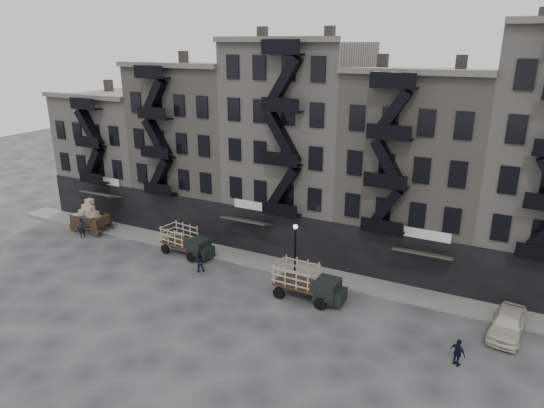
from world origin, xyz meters
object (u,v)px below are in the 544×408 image
at_px(wagon, 89,213).
at_px(stake_truck_east, 308,280).
at_px(policeman, 458,353).
at_px(stake_truck_west, 186,240).
at_px(pedestrian_mid, 199,261).
at_px(horse, 78,219).
at_px(car_east, 508,323).
at_px(pedestrian_west, 82,228).

xyz_separation_m(wagon, stake_truck_east, (23.25, -2.41, -0.32)).
distance_m(wagon, policeman, 33.96).
relative_size(stake_truck_east, policeman, 3.08).
height_order(stake_truck_west, pedestrian_mid, stake_truck_west).
bearing_deg(horse, car_east, -97.09).
bearing_deg(pedestrian_west, pedestrian_mid, -36.54).
distance_m(wagon, pedestrian_mid, 14.32).
xyz_separation_m(stake_truck_west, stake_truck_east, (11.92, -2.19, 0.07)).
bearing_deg(pedestrian_mid, pedestrian_west, -42.33).
bearing_deg(wagon, pedestrian_west, -72.43).
bearing_deg(car_east, pedestrian_west, -172.06).
relative_size(wagon, pedestrian_mid, 2.15).
bearing_deg(stake_truck_east, pedestrian_mid, -179.06).
xyz_separation_m(car_east, pedestrian_mid, (-21.75, -1.46, 0.08)).
distance_m(wagon, stake_truck_east, 23.37).
bearing_deg(horse, stake_truck_west, -97.23).
height_order(stake_truck_east, policeman, stake_truck_east).
relative_size(pedestrian_mid, policeman, 1.05).
xyz_separation_m(car_east, policeman, (-2.33, -4.53, 0.04)).
bearing_deg(stake_truck_east, wagon, 175.40).
xyz_separation_m(horse, policeman, (35.34, -5.61, -0.05)).
distance_m(pedestrian_west, policeman, 33.25).
relative_size(stake_truck_west, policeman, 3.02).
height_order(horse, pedestrian_mid, horse).
relative_size(pedestrian_west, pedestrian_mid, 1.08).
xyz_separation_m(stake_truck_east, car_east, (12.60, 1.52, -0.65)).
bearing_deg(horse, stake_truck_east, -101.38).
relative_size(wagon, car_east, 0.80).
relative_size(horse, wagon, 0.56).
xyz_separation_m(wagon, pedestrian_west, (0.50, -1.47, -0.83)).
distance_m(car_east, pedestrian_mid, 21.80).
relative_size(car_east, policeman, 2.79).
bearing_deg(policeman, wagon, 22.66).
height_order(horse, car_east, horse).
height_order(wagon, pedestrian_mid, wagon).
distance_m(pedestrian_mid, policeman, 19.65).
bearing_deg(pedestrian_west, horse, 111.76).
distance_m(stake_truck_west, pedestrian_mid, 3.54).
height_order(stake_truck_west, pedestrian_west, stake_truck_west).
bearing_deg(wagon, stake_truck_west, -2.40).
relative_size(wagon, stake_truck_west, 0.74).
bearing_deg(pedestrian_west, stake_truck_west, -26.23).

